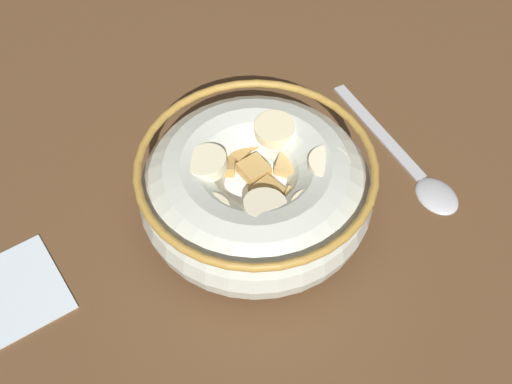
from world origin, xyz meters
The scene contains 3 objects.
ground_plane centered at (0.00, 0.00, -1.00)cm, with size 102.20×102.20×2.00cm, color brown.
cereal_bowl centered at (-0.02, 0.02, 3.41)cm, with size 16.82×16.82×6.50cm.
spoon centered at (-13.29, -1.77, 0.33)cm, with size 6.87×15.54×0.80cm.
Camera 1 is at (5.09, 28.05, 40.04)cm, focal length 45.67 mm.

